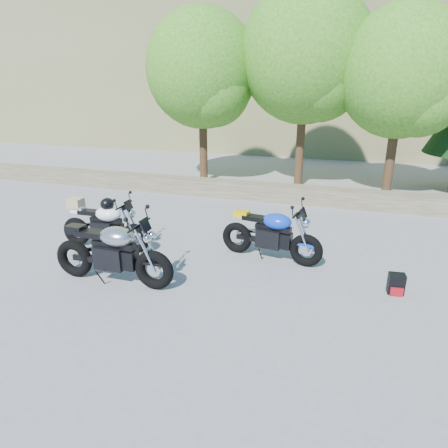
{
  "coord_description": "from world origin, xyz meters",
  "views": [
    {
      "loc": [
        2.39,
        -5.99,
        3.34
      ],
      "look_at": [
        0.2,
        1.0,
        0.75
      ],
      "focal_mm": 32.0,
      "sensor_mm": 36.0,
      "label": 1
    }
  ],
  "objects": [
    {
      "name": "backpack",
      "position": [
        3.36,
        0.54,
        0.17
      ],
      "size": [
        0.28,
        0.25,
        0.35
      ],
      "rotation": [
        0.0,
        0.0,
        0.1
      ],
      "color": "black",
      "rests_on": "ground"
    },
    {
      "name": "hillside",
      "position": [
        3.0,
        28.0,
        7.5
      ],
      "size": [
        80.0,
        30.0,
        15.0
      ],
      "primitive_type": "cube",
      "color": "olive",
      "rests_on": "ground"
    },
    {
      "name": "blue_bike",
      "position": [
        1.09,
        1.29,
        0.52
      ],
      "size": [
        2.11,
        0.69,
        1.07
      ],
      "rotation": [
        0.0,
        0.0,
        -0.17
      ],
      "color": "black",
      "rests_on": "ground"
    },
    {
      "name": "ground",
      "position": [
        0.0,
        0.0,
        0.0
      ],
      "size": [
        90.0,
        90.0,
        0.0
      ],
      "primitive_type": "plane",
      "color": "slate",
      "rests_on": "ground"
    },
    {
      "name": "tree_decid_left",
      "position": [
        -2.39,
        7.14,
        3.63
      ],
      "size": [
        3.67,
        3.67,
        5.62
      ],
      "color": "#382314",
      "rests_on": "ground"
    },
    {
      "name": "white_bike",
      "position": [
        -2.38,
        0.78,
        0.55
      ],
      "size": [
        2.04,
        0.65,
        1.13
      ],
      "rotation": [
        0.0,
        0.0,
        0.02
      ],
      "color": "black",
      "rests_on": "ground"
    },
    {
      "name": "tree_decid_mid",
      "position": [
        0.91,
        7.54,
        4.04
      ],
      "size": [
        4.08,
        4.08,
        6.24
      ],
      "color": "#382314",
      "rests_on": "ground"
    },
    {
      "name": "stone_wall",
      "position": [
        0.0,
        5.5,
        0.25
      ],
      "size": [
        22.0,
        0.55,
        0.5
      ],
      "primitive_type": "cube",
      "color": "brown",
      "rests_on": "ground"
    },
    {
      "name": "tree_decid_right",
      "position": [
        3.71,
        6.94,
        3.5
      ],
      "size": [
        3.54,
        3.54,
        5.41
      ],
      "color": "#382314",
      "rests_on": "ground"
    },
    {
      "name": "silver_bike",
      "position": [
        -1.35,
        -0.52,
        0.56
      ],
      "size": [
        2.3,
        0.73,
        1.16
      ],
      "rotation": [
        0.0,
        0.0,
        0.0
      ],
      "color": "black",
      "rests_on": "ground"
    }
  ]
}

